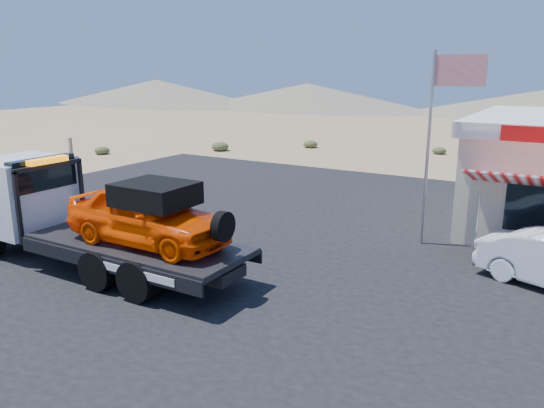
% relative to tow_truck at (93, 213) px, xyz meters
% --- Properties ---
extents(ground, '(120.00, 120.00, 0.00)m').
position_rel_tow_truck_xyz_m(ground, '(2.68, 2.23, -1.60)').
color(ground, '#997A57').
rests_on(ground, ground).
extents(asphalt_lot, '(32.00, 24.00, 0.02)m').
position_rel_tow_truck_xyz_m(asphalt_lot, '(4.68, 5.23, -1.59)').
color(asphalt_lot, black).
rests_on(asphalt_lot, ground).
extents(tow_truck, '(8.89, 2.64, 2.97)m').
position_rel_tow_truck_xyz_m(tow_truck, '(0.00, 0.00, 0.00)').
color(tow_truck, black).
rests_on(tow_truck, asphalt_lot).
extents(flagpole, '(1.55, 0.10, 6.00)m').
position_rel_tow_truck_xyz_m(flagpole, '(7.61, 6.73, 2.17)').
color(flagpole, '#99999E').
rests_on(flagpole, asphalt_lot).
extents(desert_scrub, '(21.30, 31.75, 0.66)m').
position_rel_tow_truck_xyz_m(desert_scrub, '(-10.97, 10.35, -1.32)').
color(desert_scrub, '#3B4626').
rests_on(desert_scrub, ground).
extents(distant_hills, '(126.00, 48.00, 4.20)m').
position_rel_tow_truck_xyz_m(distant_hills, '(-7.09, 57.37, 0.29)').
color(distant_hills, '#726B59').
rests_on(distant_hills, ground).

